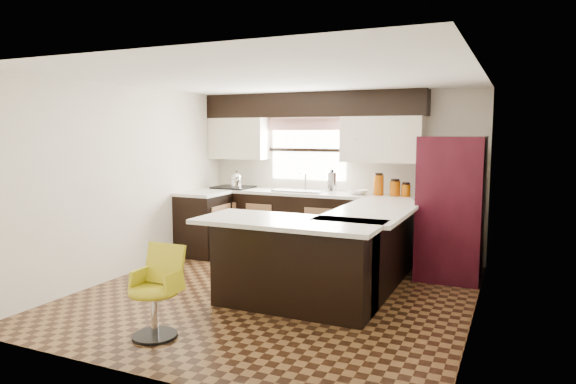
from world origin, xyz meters
The scene contains 30 objects.
floor centered at (0.00, 0.00, 0.00)m, with size 4.40×4.40×0.00m, color #49301A.
ceiling centered at (0.00, 0.00, 2.40)m, with size 4.40×4.40×0.00m, color silver.
wall_back centered at (0.00, 2.20, 1.20)m, with size 4.40×4.40×0.00m, color beige.
wall_front centered at (0.00, -2.20, 1.20)m, with size 4.40×4.40×0.00m, color beige.
wall_left centered at (-2.10, 0.00, 1.20)m, with size 4.40×4.40×0.00m, color beige.
wall_right centered at (2.10, 0.00, 1.20)m, with size 4.40×4.40×0.00m, color beige.
base_cab_back centered at (-0.45, 1.90, 0.45)m, with size 3.30×0.60×0.90m, color black.
base_cab_left centered at (-1.80, 1.25, 0.45)m, with size 0.60×0.70×0.90m, color black.
counter_back centered at (-0.45, 1.90, 0.92)m, with size 3.30×0.60×0.04m, color silver.
counter_left centered at (-1.80, 1.25, 0.92)m, with size 0.60×0.70×0.04m, color silver.
soffit centered at (-0.40, 2.03, 2.22)m, with size 3.40×0.35×0.36m, color black.
upper_cab_left centered at (-1.62, 2.03, 1.72)m, with size 0.94×0.35×0.64m, color beige.
upper_cab_right centered at (0.68, 2.03, 1.72)m, with size 1.14×0.35×0.64m, color beige.
window_pane centered at (-0.50, 2.18, 1.55)m, with size 1.20×0.02×0.90m, color white.
valance centered at (-0.50, 2.14, 1.94)m, with size 1.30×0.06×0.18m, color #D19B93.
sink centered at (-0.50, 1.88, 0.96)m, with size 0.75×0.45×0.03m, color #B2B2B7.
dishwasher centered at (0.55, 1.61, 0.43)m, with size 0.58×0.03×0.78m, color black.
cooktop centered at (-1.65, 1.88, 0.96)m, with size 0.58×0.50×0.03m, color black.
peninsula_long centered at (0.90, 0.62, 0.45)m, with size 0.60×1.95×0.90m, color black.
peninsula_return centered at (0.38, -0.35, 0.45)m, with size 1.65×0.60×0.90m, color black.
counter_pen_long centered at (0.95, 0.62, 0.92)m, with size 0.84×1.95×0.04m, color silver.
counter_pen_return centered at (0.35, -0.44, 0.92)m, with size 1.89×0.84×0.04m, color silver.
refrigerator centered at (1.70, 1.48, 0.89)m, with size 0.76×0.73×1.77m, color #340812.
bar_chair centered at (-0.45, -1.57, 0.41)m, with size 0.44×0.44×0.82m, color gold, non-canonical shape.
kettle centered at (-1.59, 1.88, 1.09)m, with size 0.18×0.18×0.25m, color silver, non-canonical shape.
percolator centered at (-0.01, 1.90, 1.10)m, with size 0.14×0.14×0.31m, color silver.
mixing_bowl centered at (0.38, 1.90, 0.98)m, with size 0.28×0.28×0.07m, color white.
canister_large centered at (0.67, 1.92, 1.09)m, with size 0.14×0.14×0.28m, color #984704.
canister_med centered at (0.90, 1.92, 1.05)m, with size 0.14×0.14×0.21m, color #984704.
canister_small centered at (1.05, 1.92, 1.03)m, with size 0.13×0.13×0.17m, color #984704.
Camera 1 is at (2.46, -5.08, 1.83)m, focal length 32.00 mm.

